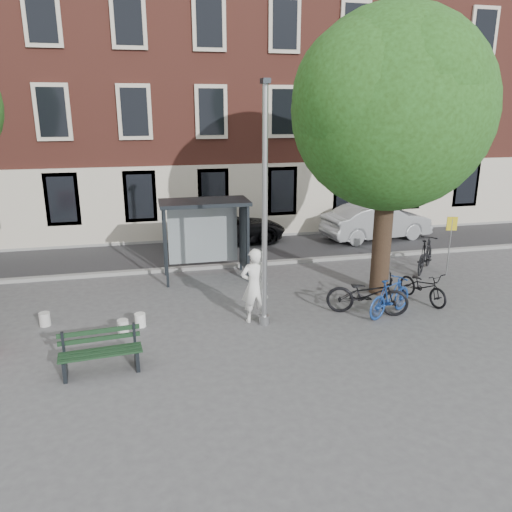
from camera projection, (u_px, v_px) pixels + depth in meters
The scene contains 20 objects.
ground at pixel (264, 324), 13.13m from camera, with size 90.00×90.00×0.00m, color #4C4C4F.
road at pixel (222, 252), 19.67m from camera, with size 40.00×4.00×0.01m, color #28282B.
curb_near at pixel (231, 265), 17.79m from camera, with size 40.00×0.25×0.12m, color gray.
curb_far at pixel (214, 238), 21.52m from camera, with size 40.00×0.25×0.12m, color gray.
building_row at pixel (198, 73), 23.28m from camera, with size 30.00×8.00×14.00m, color brown.
lamppost at pixel (265, 220), 12.34m from camera, with size 0.28×0.35×6.11m.
tree_right at pixel (395, 102), 13.69m from camera, with size 5.76×5.60×8.20m.
bus_shelter at pixel (216, 221), 16.29m from camera, with size 2.85×1.45×2.62m.
painter at pixel (255, 286), 12.99m from camera, with size 0.73×0.48×2.01m, color white.
bench at pixel (101, 354), 10.67m from camera, with size 1.76×0.72×0.89m.
bike_a at pixel (367, 294), 13.60m from camera, with size 0.77×2.21×1.16m, color black.
bike_b at pixel (390, 297), 13.54m from camera, with size 0.50×1.78×1.07m, color navy.
bike_c at pixel (423, 286), 14.51m from camera, with size 0.63×1.80×0.95m, color black.
bike_d at pixel (425, 254), 17.22m from camera, with size 0.56×1.99×1.20m, color black.
car_dark at pixel (229, 227), 20.90m from camera, with size 2.21×4.80×1.33m, color black.
car_silver at pixel (377, 221), 21.39m from camera, with size 1.64×4.71×1.55m, color #9A9DA1.
bucket_a at pixel (45, 319), 12.97m from camera, with size 0.28×0.28×0.36m, color silver.
bucket_b at pixel (123, 327), 12.53m from camera, with size 0.28×0.28×0.36m, color silver.
bucket_c at pixel (140, 320), 12.92m from camera, with size 0.28×0.28×0.36m, color white.
notice_sign at pixel (451, 233), 16.54m from camera, with size 0.35×0.11×2.02m.
Camera 1 is at (-2.92, -11.72, 5.46)m, focal length 35.00 mm.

